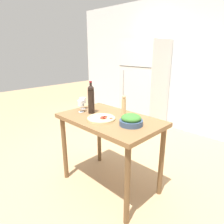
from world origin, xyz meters
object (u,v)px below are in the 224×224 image
refrigerator (144,85)px  wine_glass_far (83,101)px  pepper_mill (124,106)px  wine_bottle (91,99)px  salad_bowl (131,120)px  homemade_pizza (101,118)px  wine_glass_near (81,104)px

refrigerator → wine_glass_far: (0.44, -1.93, 0.09)m
wine_glass_far → pepper_mill: 0.57m
wine_bottle → wine_glass_far: bearing=171.0°
salad_bowl → homemade_pizza: 0.35m
refrigerator → pepper_mill: refrigerator is taller
salad_bowl → pepper_mill: bearing=145.4°
refrigerator → wine_bottle: 2.07m
wine_glass_far → salad_bowl: (0.81, -0.01, -0.05)m
wine_glass_far → salad_bowl: bearing=-0.9°
pepper_mill → refrigerator: bearing=119.3°
wine_glass_near → pepper_mill: (0.46, 0.26, 0.01)m
salad_bowl → wine_bottle: bearing=-178.0°
refrigerator → salad_bowl: bearing=-57.3°
pepper_mill → salad_bowl: bearing=-34.6°
refrigerator → wine_glass_near: size_ratio=12.29×
refrigerator → pepper_mill: bearing=-60.7°
refrigerator → wine_glass_far: 1.98m
wine_glass_near → wine_glass_far: bearing=133.5°
wine_glass_far → salad_bowl: size_ratio=0.61×
wine_glass_far → pepper_mill: (0.55, 0.16, 0.01)m
wine_glass_near → refrigerator: bearing=104.7°
refrigerator → homemade_pizza: 2.24m
refrigerator → wine_glass_near: 2.09m
refrigerator → homemade_pizza: size_ratio=5.89×
refrigerator → wine_bottle: refrigerator is taller
refrigerator → wine_bottle: bearing=-71.7°
wine_glass_near → wine_glass_far: 0.13m
refrigerator → wine_glass_far: bearing=-77.2°
wine_glass_near → wine_glass_far: same height
pepper_mill → wine_glass_near: bearing=-150.3°
salad_bowl → wine_glass_far: bearing=179.1°
wine_glass_far → refrigerator: bearing=102.8°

